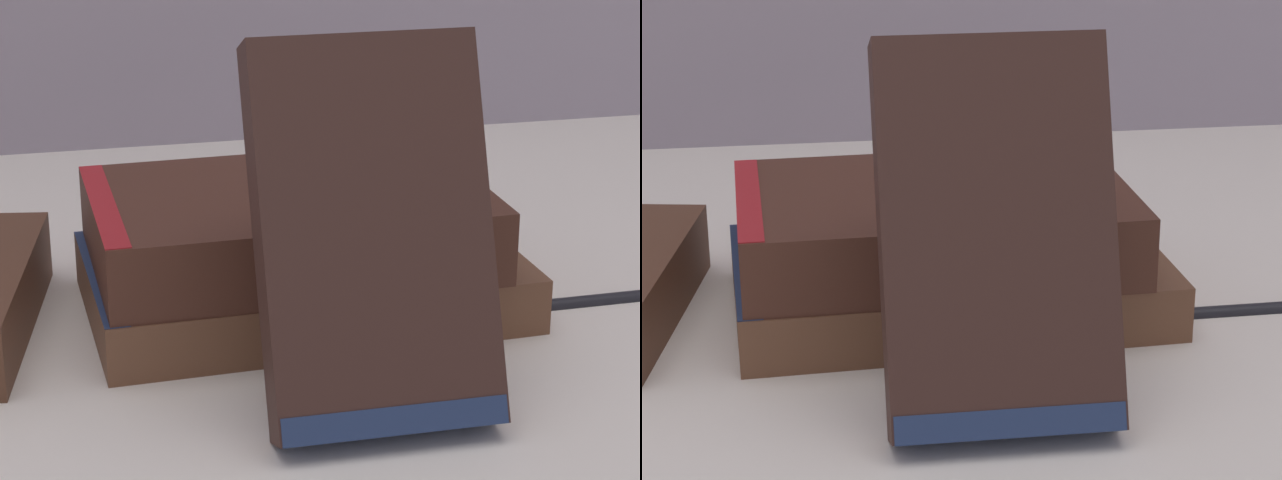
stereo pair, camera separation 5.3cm
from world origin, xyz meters
TOP-DOWN VIEW (x-y plane):
  - ground_plane at (0.00, 0.00)m, footprint 3.00×3.00m
  - book_flat_bottom at (0.03, 0.05)m, footprint 0.23×0.15m
  - book_flat_top at (0.02, 0.05)m, footprint 0.20×0.14m
  - book_leaning_front at (0.04, -0.07)m, footprint 0.10×0.09m
  - pocket_watch at (0.07, 0.02)m, footprint 0.05×0.05m
  - reading_glasses at (-0.00, 0.16)m, footprint 0.10×0.05m

SIDE VIEW (x-z plane):
  - ground_plane at x=0.00m, z-range 0.00..0.00m
  - reading_glasses at x=0.00m, z-range 0.00..0.00m
  - book_flat_bottom at x=0.03m, z-range 0.00..0.03m
  - book_flat_top at x=0.02m, z-range 0.03..0.07m
  - pocket_watch at x=0.07m, z-range 0.07..0.07m
  - book_leaning_front at x=0.04m, z-range 0.00..0.16m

